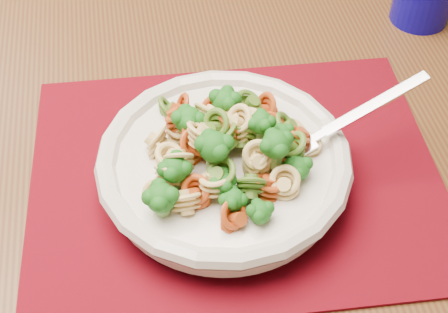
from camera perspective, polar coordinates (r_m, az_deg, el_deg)
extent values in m
cube|color=#462817|center=(1.53, -17.60, -8.31)|extent=(4.00, 4.00, 0.01)
cube|color=#513416|center=(0.73, -0.25, 5.29)|extent=(1.34, 0.90, 0.04)
cube|color=#60040E|center=(0.62, 1.04, -1.69)|extent=(0.41, 0.32, 0.00)
cylinder|color=beige|center=(0.61, 0.00, -2.17)|extent=(0.10, 0.10, 0.01)
cylinder|color=beige|center=(0.60, 0.00, -1.08)|extent=(0.22, 0.22, 0.03)
torus|color=beige|center=(0.59, 0.00, -0.20)|extent=(0.24, 0.24, 0.02)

